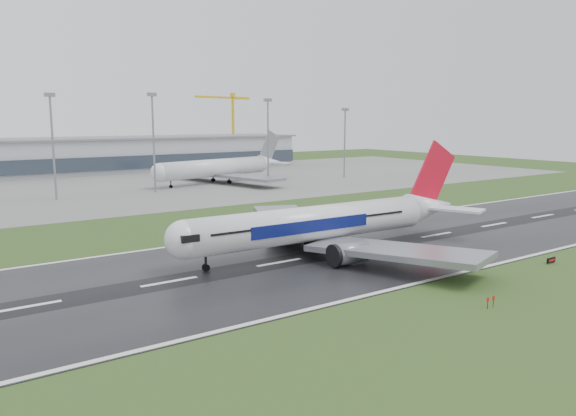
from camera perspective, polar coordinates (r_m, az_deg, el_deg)
ground at (r=95.38m, az=-0.88°, el=-5.66°), size 520.00×520.00×0.00m
runway at (r=95.37m, az=-0.88°, el=-5.63°), size 400.00×45.00×0.10m
apron at (r=209.45m, az=-20.30°, el=1.92°), size 400.00×130.00×0.08m
terminal at (r=267.13m, az=-23.66°, el=4.78°), size 240.00×36.00×15.00m
main_airliner at (r=102.11m, az=4.53°, el=0.79°), size 65.72×62.74×18.95m
parked_airliner at (r=213.70m, az=-7.04°, el=5.10°), size 75.37×72.01×18.75m
tower_crane at (r=316.68m, az=-5.65°, el=8.23°), size 38.31×10.94×38.82m
runway_sign at (r=104.91m, az=25.40°, el=-4.89°), size 2.31×0.45×1.04m
floodmast_2 at (r=180.67m, az=-22.97°, el=5.58°), size 0.64×0.64×30.71m
floodmast_3 at (r=189.57m, az=-13.62°, el=6.31°), size 0.64×0.64×31.53m
floodmast_4 at (r=209.97m, az=-2.07°, el=6.68°), size 0.64×0.64×30.58m
floodmast_5 at (r=232.58m, az=5.84°, el=6.50°), size 0.64×0.64×27.46m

